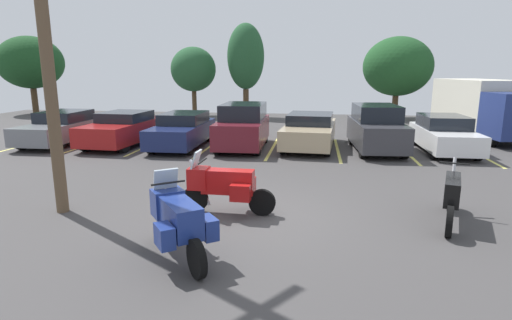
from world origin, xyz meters
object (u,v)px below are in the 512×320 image
object	(u,v)px
car_charcoal	(376,129)
box_truck	(484,107)
car_grey	(63,128)
motorcycle_second	(452,196)
car_red	(124,129)
car_tan	(310,131)
utility_pole	(41,0)
motorcycle_touring	(224,185)
car_navy	(183,130)
car_maroon	(243,126)
motorcycle_third	(178,219)
car_white	(444,134)

from	to	relation	value
car_charcoal	box_truck	distance (m)	7.10
car_grey	motorcycle_second	bearing A→B (deg)	-29.16
car_red	car_tan	distance (m)	7.99
motorcycle_second	car_grey	xyz separation A→B (m)	(-13.97, 7.79, 0.10)
utility_pole	motorcycle_touring	bearing A→B (deg)	6.56
car_grey	utility_pole	distance (m)	10.66
motorcycle_touring	car_charcoal	xyz separation A→B (m)	(4.41, 8.14, 0.23)
car_red	motorcycle_touring	bearing A→B (deg)	-52.06
car_navy	car_tan	bearing A→B (deg)	6.62
car_red	box_truck	size ratio (longest dim) A/B	0.69
car_maroon	car_charcoal	size ratio (longest dim) A/B	0.98
car_navy	car_red	bearing A→B (deg)	178.17
motorcycle_touring	car_red	bearing A→B (deg)	127.94
utility_pole	car_charcoal	bearing A→B (deg)	46.51
motorcycle_second	car_red	bearing A→B (deg)	144.80
car_grey	car_maroon	bearing A→B (deg)	0.54
motorcycle_second	utility_pole	world-z (taller)	utility_pole
motorcycle_third	car_grey	world-z (taller)	motorcycle_third
motorcycle_third	car_charcoal	bearing A→B (deg)	65.72
car_grey	car_white	world-z (taller)	car_white
motorcycle_touring	car_charcoal	size ratio (longest dim) A/B	0.50
motorcycle_touring	car_grey	bearing A→B (deg)	138.87
motorcycle_touring	car_red	world-z (taller)	motorcycle_touring
motorcycle_third	car_charcoal	xyz separation A→B (m)	(4.71, 10.43, 0.20)
car_charcoal	utility_pole	distance (m)	12.39
car_grey	car_navy	bearing A→B (deg)	-0.48
car_red	box_truck	world-z (taller)	box_truck
motorcycle_touring	box_truck	bearing A→B (deg)	51.33
car_navy	car_maroon	world-z (taller)	car_maroon
car_grey	motorcycle_touring	bearing A→B (deg)	-41.13
motorcycle_second	car_grey	distance (m)	15.99
car_maroon	utility_pole	xyz separation A→B (m)	(-2.73, -8.42, 3.72)
car_navy	car_white	bearing A→B (deg)	2.49
car_grey	car_charcoal	xyz separation A→B (m)	(13.47, 0.23, 0.20)
car_tan	motorcycle_touring	bearing A→B (deg)	-101.76
motorcycle_second	car_red	xyz separation A→B (m)	(-11.10, 7.83, 0.11)
car_red	car_grey	bearing A→B (deg)	-179.22
car_grey	car_red	distance (m)	2.86
car_grey	car_navy	world-z (taller)	car_navy
car_tan	car_white	size ratio (longest dim) A/B	1.13
motorcycle_third	car_red	xyz separation A→B (m)	(-5.90, 10.25, 0.02)
motorcycle_second	utility_pole	size ratio (longest dim) A/B	0.25
motorcycle_touring	car_tan	size ratio (longest dim) A/B	0.44
utility_pole	car_grey	bearing A→B (deg)	122.64
motorcycle_third	car_red	size ratio (longest dim) A/B	0.37
car_maroon	car_tan	bearing A→B (deg)	10.19
car_white	car_navy	bearing A→B (deg)	-177.51
motorcycle_third	car_grey	xyz separation A→B (m)	(-8.77, 10.21, 0.00)
car_red	car_white	bearing A→B (deg)	1.63
car_maroon	utility_pole	bearing A→B (deg)	-107.98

